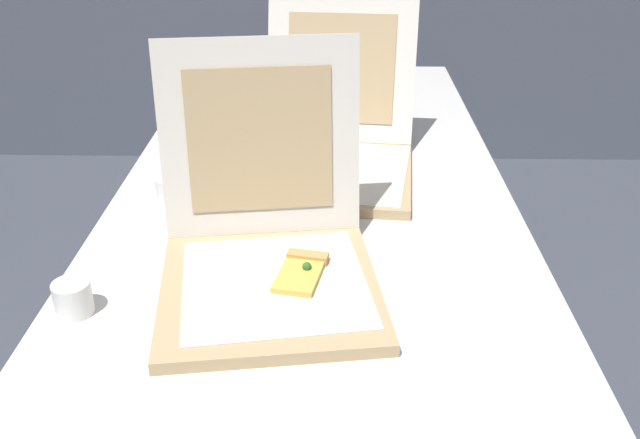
{
  "coord_description": "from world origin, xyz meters",
  "views": [
    {
      "loc": [
        0.04,
        -0.68,
        1.4
      ],
      "look_at": [
        0.02,
        0.44,
        0.8
      ],
      "focal_mm": 38.33,
      "sensor_mm": 36.0,
      "label": 1
    }
  ],
  "objects_px": {
    "pizza_box_middle": "(333,149)",
    "cup_white_mid": "(170,190)",
    "cup_white_near_left": "(73,298)",
    "table": "(312,227)",
    "pizza_box_front": "(269,254)"
  },
  "relations": [
    {
      "from": "pizza_box_middle",
      "to": "pizza_box_front",
      "type": "bearing_deg",
      "value": -97.36
    },
    {
      "from": "pizza_box_front",
      "to": "cup_white_mid",
      "type": "relative_size",
      "value": 7.63
    },
    {
      "from": "pizza_box_middle",
      "to": "cup_white_near_left",
      "type": "xyz_separation_m",
      "value": [
        -0.42,
        -0.58,
        -0.03
      ]
    },
    {
      "from": "pizza_box_front",
      "to": "pizza_box_middle",
      "type": "bearing_deg",
      "value": 69.23
    },
    {
      "from": "table",
      "to": "cup_white_near_left",
      "type": "distance_m",
      "value": 0.54
    },
    {
      "from": "table",
      "to": "cup_white_near_left",
      "type": "height_order",
      "value": "cup_white_near_left"
    },
    {
      "from": "pizza_box_front",
      "to": "cup_white_near_left",
      "type": "relative_size",
      "value": 7.63
    },
    {
      "from": "pizza_box_middle",
      "to": "cup_white_mid",
      "type": "relative_size",
      "value": 8.15
    },
    {
      "from": "table",
      "to": "pizza_box_front",
      "type": "distance_m",
      "value": 0.31
    },
    {
      "from": "cup_white_near_left",
      "to": "table",
      "type": "bearing_deg",
      "value": 45.65
    },
    {
      "from": "pizza_box_middle",
      "to": "cup_white_near_left",
      "type": "relative_size",
      "value": 8.15
    },
    {
      "from": "cup_white_mid",
      "to": "table",
      "type": "bearing_deg",
      "value": -3.51
    },
    {
      "from": "table",
      "to": "cup_white_mid",
      "type": "distance_m",
      "value": 0.31
    },
    {
      "from": "table",
      "to": "cup_white_near_left",
      "type": "bearing_deg",
      "value": -134.35
    },
    {
      "from": "table",
      "to": "cup_white_mid",
      "type": "height_order",
      "value": "cup_white_mid"
    }
  ]
}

